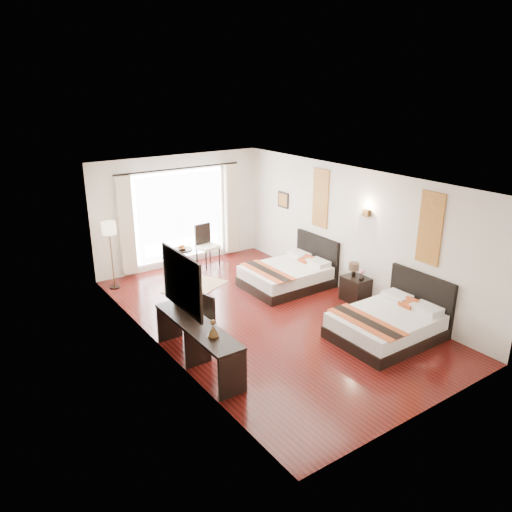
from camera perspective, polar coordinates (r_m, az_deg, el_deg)
floor at (r=10.11m, az=1.26°, el=-6.97°), size 4.50×7.50×0.01m
ceiling at (r=9.21m, az=1.39°, el=8.79°), size 4.50×7.50×0.02m
wall_headboard at (r=10.98m, az=10.86°, el=2.73°), size 0.01×7.50×2.80m
wall_desk at (r=8.52m, az=-11.00°, el=-2.21°), size 0.01×7.50×2.80m
wall_window at (r=12.66m, az=-8.72°, el=5.09°), size 4.50×0.01×2.80m
wall_entry at (r=7.13m, az=19.45°, el=-7.48°), size 4.50×0.01×2.80m
window_glass at (r=12.68m, az=-8.67°, el=4.64°), size 2.40×0.02×2.20m
sheer_curtain at (r=12.62m, az=-8.54°, el=4.58°), size 2.30×0.02×2.10m
drape_left at (r=12.05m, az=-14.63°, el=3.35°), size 0.35×0.14×2.35m
drape_right at (r=13.27m, az=-2.84°, el=5.42°), size 0.35×0.14×2.35m
art_panel_near at (r=9.61m, az=19.29°, el=2.99°), size 0.03×0.50×1.35m
art_panel_far at (r=11.54m, az=7.39°, el=6.56°), size 0.03×0.50×1.35m
wall_sconce at (r=10.51m, az=12.52°, el=4.82°), size 0.10×0.14×0.14m
mirror_frame at (r=7.80m, az=-8.48°, el=-2.94°), size 0.04×1.25×0.95m
mirror_glass at (r=7.81m, az=-8.32°, el=-2.91°), size 0.01×1.12×0.82m
bed_near at (r=9.54m, az=14.97°, el=-7.46°), size 1.91×1.49×1.07m
bed_far at (r=11.49m, az=3.76°, el=-2.12°), size 1.90×1.48×1.06m
nightstand at (r=10.93m, az=11.32°, el=-3.71°), size 0.45×0.56×0.53m
table_lamp at (r=10.79m, az=11.12°, el=-1.33°), size 0.22×0.22×0.34m
vase at (r=10.68m, az=11.97°, el=-2.56°), size 0.17×0.17×0.14m
console_desk at (r=8.40m, az=-6.66°, el=-10.02°), size 0.50×2.20×0.76m
television at (r=8.58m, az=-8.46°, el=-4.89°), size 0.18×0.82×0.47m
bronze_figurine at (r=7.75m, az=-4.91°, el=-8.39°), size 0.20×0.20×0.26m
desk_chair at (r=9.10m, az=-6.28°, el=-8.32°), size 0.49×0.49×0.89m
floor_lamp at (r=11.47m, az=-16.43°, el=2.58°), size 0.31×0.31×1.56m
side_table at (r=12.49m, az=-8.38°, el=-0.45°), size 0.50×0.50×0.57m
fruit_bowl at (r=12.35m, az=-8.45°, el=0.86°), size 0.26×0.26×0.06m
window_chair at (r=12.83m, az=-5.57°, el=0.37°), size 0.53×0.53×1.05m
jute_rug at (r=11.57m, az=-6.96°, el=-3.51°), size 1.61×1.39×0.01m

